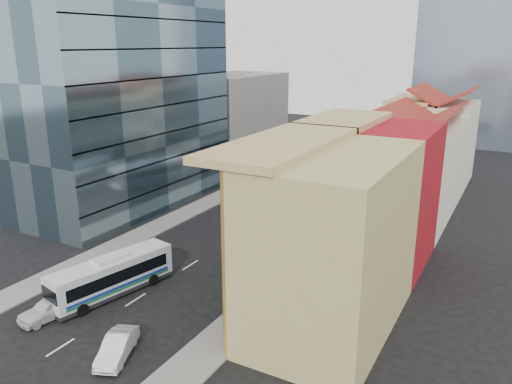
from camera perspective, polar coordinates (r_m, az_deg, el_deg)
The scene contains 15 objects.
ground at distance 38.92m, azimuth -14.60°, elevation -12.45°, with size 200.00×200.00×0.00m, color black.
sidewalk_right at distance 52.15m, azimuth 9.37°, elevation -4.34°, with size 3.00×90.00×0.15m, color slate.
sidewalk_left at distance 59.51m, azimuth -6.21°, elevation -1.54°, with size 3.00×90.00×0.15m, color slate.
shophouse_tan at distance 33.35m, azimuth 8.84°, elevation -5.72°, with size 8.00×14.00×12.00m, color tan.
shophouse_red at distance 44.23m, azimuth 14.24°, elevation -0.39°, with size 8.00×10.00×12.00m, color maroon.
shophouse_cream_near at distance 53.43m, azimuth 16.81°, elevation 1.22°, with size 8.00×9.00×10.00m, color silver.
shophouse_cream_mid at distance 62.02m, azimuth 18.63°, elevation 3.15°, with size 8.00×9.00×10.00m, color silver.
shophouse_cream_far at distance 72.09m, azimuth 20.24°, elevation 5.20°, with size 8.00×12.00×11.00m, color silver.
office_tower at distance 59.76m, azimuth -15.25°, elevation 12.68°, with size 12.00×26.00×30.00m, color #394E5B.
office_block_far at distance 78.27m, azimuth -2.50°, elevation 8.17°, with size 10.00×18.00×14.00m, color gray.
bus_left_near at distance 40.11m, azimuth -16.14°, elevation -9.10°, with size 2.33×9.96×3.19m, color silver, non-canonical shape.
bus_left_far at distance 59.26m, azimuth 1.26°, elevation 0.15°, with size 2.51×10.72×3.44m, color silver, non-canonical shape.
bus_right at distance 51.27m, azimuth 4.20°, elevation -2.34°, with size 2.80×11.96×3.84m, color white, non-canonical shape.
sedan_left at distance 38.76m, azimuth -22.52°, elevation -12.13°, with size 1.77×4.39×1.49m, color silver.
sedan_right at distance 33.15m, azimuth -15.60°, elevation -16.70°, with size 1.48×4.23×1.40m, color white.
Camera 1 is at (24.19, -24.15, 18.62)m, focal length 35.00 mm.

